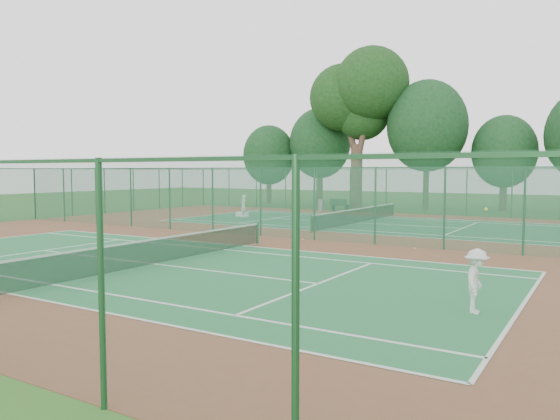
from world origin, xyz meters
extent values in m
plane|color=#28561A|center=(0.00, 0.00, 0.00)|extent=(120.00, 120.00, 0.00)
cube|color=brown|center=(0.00, 0.00, 0.01)|extent=(40.00, 36.00, 0.01)
cube|color=#206839|center=(0.00, -9.00, 0.01)|extent=(23.77, 10.97, 0.01)
cube|color=#1C5935|center=(0.00, 9.00, 0.01)|extent=(23.77, 10.97, 0.01)
cube|color=#17472E|center=(0.00, 18.00, 1.75)|extent=(40.00, 0.02, 3.50)
cube|color=#163D1E|center=(0.00, 18.00, 3.46)|extent=(40.00, 0.05, 0.05)
cube|color=#17472D|center=(-20.00, 0.00, 1.75)|extent=(0.02, 36.00, 3.50)
cube|color=#12321F|center=(-20.00, 0.00, 3.46)|extent=(0.05, 36.00, 0.05)
cube|color=#17472E|center=(0.00, 0.00, 1.75)|extent=(40.00, 0.02, 3.50)
cube|color=#133621|center=(0.00, 0.00, 3.46)|extent=(40.00, 0.05, 0.05)
cylinder|color=#133620|center=(0.00, -2.60, 0.49)|extent=(0.10, 0.10, 0.97)
cube|color=black|center=(0.00, -9.00, 0.48)|extent=(0.02, 12.80, 0.85)
cube|color=silver|center=(0.00, -9.00, 0.92)|extent=(0.04, 12.80, 0.06)
cylinder|color=#163E21|center=(0.00, 2.60, 0.49)|extent=(0.10, 0.10, 0.97)
cylinder|color=#163E21|center=(0.00, 15.40, 0.49)|extent=(0.10, 0.10, 0.97)
cube|color=black|center=(0.00, 9.00, 0.48)|extent=(0.02, 12.80, 0.85)
cube|color=white|center=(0.00, 9.00, 0.92)|extent=(0.04, 12.80, 0.06)
imported|color=white|center=(11.05, -10.05, 0.77)|extent=(0.64, 1.02, 1.51)
imported|color=silver|center=(-8.83, 8.83, 0.81)|extent=(0.42, 0.60, 1.58)
cylinder|color=gray|center=(-6.96, 17.36, 0.48)|extent=(0.67, 0.67, 0.95)
cube|color=black|center=(-5.75, 17.18, 0.27)|extent=(0.20, 0.46, 0.51)
cube|color=black|center=(-4.42, 16.86, 0.27)|extent=(0.20, 0.46, 0.51)
cube|color=black|center=(-5.08, 17.02, 0.55)|extent=(1.77, 0.87, 0.06)
cube|color=black|center=(-5.14, 16.80, 0.81)|extent=(1.68, 0.46, 0.51)
cube|color=white|center=(-9.06, 9.00, 0.18)|extent=(0.93, 0.39, 0.34)
sphere|color=#CDDF33|center=(6.61, -0.51, 0.04)|extent=(0.07, 0.07, 0.07)
sphere|color=#C9E435|center=(9.33, -0.51, 0.05)|extent=(0.07, 0.07, 0.07)
sphere|color=yellow|center=(1.11, -0.35, 0.05)|extent=(0.07, 0.07, 0.07)
cylinder|color=#3B2A20|center=(-5.98, 22.43, 2.84)|extent=(1.04, 1.04, 5.69)
cylinder|color=#3B2A20|center=(-6.83, 22.71, 7.11)|extent=(1.93, 0.57, 5.66)
cylinder|color=#3B2A20|center=(-5.13, 22.24, 7.40)|extent=(1.80, 0.53, 6.14)
sphere|color=black|center=(-7.50, 22.71, 9.96)|extent=(6.07, 6.07, 6.07)
sphere|color=black|center=(-4.56, 22.24, 10.90)|extent=(6.45, 6.45, 6.45)
sphere|color=black|center=(-5.79, 23.18, 8.53)|extent=(4.93, 4.93, 4.93)
camera|label=1|loc=(13.64, -23.05, 3.32)|focal=35.00mm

